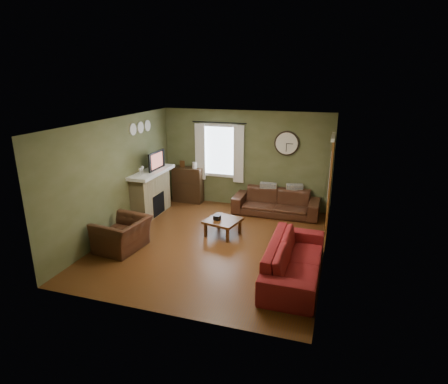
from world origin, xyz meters
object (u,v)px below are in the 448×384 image
(bookshelf, at_px, (188,185))
(sofa_red, at_px, (294,259))
(sofa_brown, at_px, (276,202))
(armchair, at_px, (123,234))
(coffee_table, at_px, (223,227))

(bookshelf, distance_m, sofa_red, 4.75)
(sofa_red, bearing_deg, sofa_brown, 16.04)
(sofa_red, height_order, armchair, sofa_red)
(armchair, bearing_deg, sofa_brown, 144.78)
(armchair, distance_m, coffee_table, 2.20)
(sofa_red, distance_m, armchair, 3.54)
(sofa_red, distance_m, coffee_table, 2.23)
(sofa_red, xyz_separation_m, armchair, (-3.54, 0.04, -0.01))
(bookshelf, relative_size, armchair, 0.97)
(bookshelf, height_order, sofa_red, bookshelf)
(sofa_red, relative_size, coffee_table, 3.28)
(bookshelf, bearing_deg, sofa_brown, -5.58)
(sofa_brown, bearing_deg, armchair, -131.70)
(sofa_red, bearing_deg, bookshelf, 46.29)
(coffee_table, bearing_deg, armchair, -143.42)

